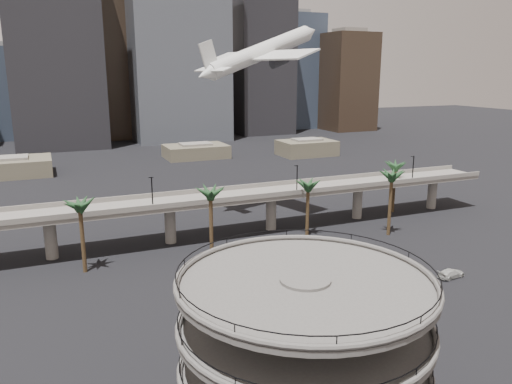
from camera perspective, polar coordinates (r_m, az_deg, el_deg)
name	(u,v)px	position (r m, az deg, el deg)	size (l,w,h in m)	color
ground	(389,384)	(60.24, 14.98, -20.46)	(700.00, 700.00, 0.00)	black
parking_ramp	(304,347)	(45.94, 5.46, -17.18)	(22.20, 22.20, 17.35)	#53504E
overpass	(222,202)	(102.23, -3.86, -1.09)	(130.00, 9.30, 14.70)	slate
palm_trees	(291,186)	(98.69, 3.97, 0.73)	(76.40, 18.40, 14.00)	#4D3B21
low_buildings	(162,156)	(187.46, -10.67, 4.08)	(135.00, 27.50, 6.80)	brown
skyline	(142,53)	(260.06, -12.95, 15.20)	(269.00, 86.00, 114.34)	#817259
airborne_jet	(261,53)	(118.82, 0.60, 15.65)	(35.66, 32.59, 14.75)	silver
car_a	(251,328)	(67.24, -0.54, -15.27)	(1.90, 4.73, 1.61)	#B34719
car_b	(357,297)	(77.20, 11.43, -11.63)	(1.47, 4.23, 1.39)	black
car_c	(451,273)	(89.66, 21.39, -8.65)	(2.05, 5.04, 1.46)	beige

